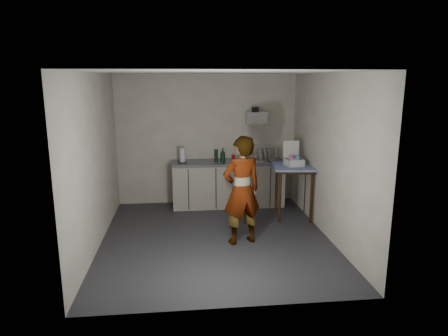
{
  "coord_description": "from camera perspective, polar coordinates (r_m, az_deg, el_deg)",
  "views": [
    {
      "loc": [
        -0.51,
        -5.99,
        2.51
      ],
      "look_at": [
        0.18,
        0.45,
        1.06
      ],
      "focal_mm": 32.0,
      "sensor_mm": 36.0,
      "label": 1
    }
  ],
  "objects": [
    {
      "name": "wall_shelf",
      "position": [
        8.09,
        4.68,
        7.2
      ],
      "size": [
        0.42,
        0.18,
        0.37
      ],
      "color": "silver",
      "rests_on": "ground"
    },
    {
      "name": "paper_towel",
      "position": [
        7.78,
        -5.96,
        1.79
      ],
      "size": [
        0.17,
        0.17,
        0.3
      ],
      "color": "black",
      "rests_on": "kitchen_counter"
    },
    {
      "name": "bakery_box",
      "position": [
        7.3,
        9.9,
        1.12
      ],
      "size": [
        0.33,
        0.34,
        0.42
      ],
      "rotation": [
        0.0,
        0.0,
        0.11
      ],
      "color": "silver",
      "rests_on": "side_table"
    },
    {
      "name": "dark_bottle",
      "position": [
        7.85,
        -1.13,
        1.8
      ],
      "size": [
        0.07,
        0.07,
        0.24
      ],
      "primitive_type": "cylinder",
      "color": "black",
      "rests_on": "kitchen_counter"
    },
    {
      "name": "wall_back",
      "position": [
        8.08,
        -2.46,
        4.04
      ],
      "size": [
        3.6,
        0.02,
        2.6
      ],
      "primitive_type": "cube",
      "color": "#B3AC9C",
      "rests_on": "ground"
    },
    {
      "name": "dish_rack",
      "position": [
        7.99,
        5.77,
        1.56
      ],
      "size": [
        0.44,
        0.33,
        0.31
      ],
      "color": "silver",
      "rests_on": "kitchen_counter"
    },
    {
      "name": "ground",
      "position": [
        6.51,
        -1.18,
        -10.02
      ],
      "size": [
        4.0,
        4.0,
        0.0
      ],
      "primitive_type": "plane",
      "color": "#2A2B30",
      "rests_on": "ground"
    },
    {
      "name": "wall_left",
      "position": [
        6.24,
        -17.84,
        0.86
      ],
      "size": [
        0.02,
        4.0,
        2.6
      ],
      "primitive_type": "cube",
      "color": "#B3AC9C",
      "rests_on": "ground"
    },
    {
      "name": "soap_bottle",
      "position": [
        7.77,
        -0.18,
        1.82
      ],
      "size": [
        0.14,
        0.14,
        0.28
      ],
      "primitive_type": "imported",
      "rotation": [
        0.0,
        0.0,
        0.39
      ],
      "color": "black",
      "rests_on": "kitchen_counter"
    },
    {
      "name": "kitchen_counter",
      "position": [
        8.02,
        0.59,
        -2.41
      ],
      "size": [
        2.24,
        0.62,
        0.91
      ],
      "color": "black",
      "rests_on": "ground"
    },
    {
      "name": "soda_can",
      "position": [
        7.92,
        1.32,
        1.47
      ],
      "size": [
        0.07,
        0.07,
        0.13
      ],
      "primitive_type": "cylinder",
      "color": "red",
      "rests_on": "kitchen_counter"
    },
    {
      "name": "side_table",
      "position": [
        7.32,
        9.98,
        -0.63
      ],
      "size": [
        0.85,
        0.85,
        0.98
      ],
      "rotation": [
        0.0,
        0.0,
        -0.13
      ],
      "color": "#351C0C",
      "rests_on": "ground"
    },
    {
      "name": "wall_right",
      "position": [
        6.53,
        14.63,
        1.56
      ],
      "size": [
        0.02,
        4.0,
        2.6
      ],
      "primitive_type": "cube",
      "color": "#B3AC9C",
      "rests_on": "ground"
    },
    {
      "name": "standing_man",
      "position": [
        6.1,
        2.54,
        -3.23
      ],
      "size": [
        0.7,
        0.56,
        1.69
      ],
      "primitive_type": "imported",
      "rotation": [
        0.0,
        0.0,
        3.42
      ],
      "color": "#B2A593",
      "rests_on": "ground"
    },
    {
      "name": "ceiling",
      "position": [
        6.01,
        -1.29,
        13.46
      ],
      "size": [
        3.6,
        4.0,
        0.01
      ],
      "primitive_type": "cube",
      "color": "silver",
      "rests_on": "wall_back"
    }
  ]
}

